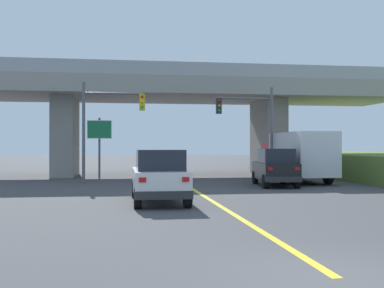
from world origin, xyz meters
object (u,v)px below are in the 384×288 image
object	(u,v)px
box_truck	(298,156)
traffic_signal_nearside	(253,121)
suv_lead	(159,176)
highway_sign	(99,134)
suv_crossing	(275,167)
traffic_signal_farside	(105,118)

from	to	relation	value
box_truck	traffic_signal_nearside	xyz separation A→B (m)	(-2.53, 0.85, 2.13)
suv_lead	highway_sign	size ratio (longest dim) A/B	1.16
box_truck	highway_sign	xyz separation A→B (m)	(-12.01, 4.20, 1.34)
suv_crossing	traffic_signal_farside	xyz separation A→B (m)	(-9.16, 2.90, 2.73)
box_truck	suv_lead	bearing A→B (deg)	-134.09
suv_crossing	traffic_signal_nearside	xyz separation A→B (m)	(-0.18, 3.70, 2.70)
highway_sign	traffic_signal_nearside	bearing A→B (deg)	-19.46
suv_lead	traffic_signal_nearside	size ratio (longest dim) A/B	0.80
traffic_signal_nearside	traffic_signal_farside	distance (m)	9.02
suv_crossing	box_truck	distance (m)	3.74
suv_crossing	traffic_signal_farside	distance (m)	9.99
suv_lead	traffic_signal_farside	distance (m)	10.13
suv_lead	traffic_signal_farside	world-z (taller)	traffic_signal_farside
suv_crossing	box_truck	bearing A→B (deg)	56.75
suv_crossing	traffic_signal_nearside	distance (m)	4.58
box_truck	traffic_signal_farside	xyz separation A→B (m)	(-11.52, 0.05, 2.16)
suv_lead	highway_sign	xyz separation A→B (m)	(-2.90, 13.60, 1.91)
box_truck	traffic_signal_farside	bearing A→B (deg)	179.74
suv_lead	box_truck	xyz separation A→B (m)	(9.10, 9.40, 0.56)
traffic_signal_nearside	box_truck	bearing A→B (deg)	-18.60
box_truck	traffic_signal_nearside	bearing A→B (deg)	161.40
suv_lead	traffic_signal_farside	bearing A→B (deg)	104.32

